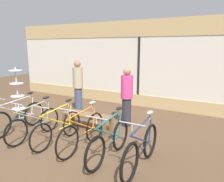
{
  "coord_description": "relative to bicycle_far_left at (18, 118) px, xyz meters",
  "views": [
    {
      "loc": [
        3.13,
        -3.75,
        2.27
      ],
      "look_at": [
        0.0,
        1.81,
        0.95
      ],
      "focal_mm": 35.0,
      "sensor_mm": 36.0,
      "label": 1
    }
  ],
  "objects": [
    {
      "name": "customer_near_rack",
      "position": [
        2.35,
        1.81,
        0.5
      ],
      "size": [
        0.45,
        0.45,
        1.68
      ],
      "color": "#2D2D38",
      "rests_on": "ground_plane"
    },
    {
      "name": "bicycle_left",
      "position": [
        0.73,
        -0.1,
        -0.01
      ],
      "size": [
        0.46,
        1.68,
        1.01
      ],
      "color": "black",
      "rests_on": "ground_plane"
    },
    {
      "name": "bicycle_center_left",
      "position": [
        1.44,
        -0.02,
        -0.0
      ],
      "size": [
        0.46,
        1.67,
        1.01
      ],
      "color": "black",
      "rests_on": "ground_plane"
    },
    {
      "name": "shop_back_wall",
      "position": [
        1.81,
        3.97,
        1.26
      ],
      "size": [
        12.0,
        0.08,
        3.2
      ],
      "color": "tan",
      "rests_on": "ground_plane"
    },
    {
      "name": "display_bench",
      "position": [
        1.53,
        1.01,
        -0.02
      ],
      "size": [
        1.4,
        0.44,
        0.44
      ],
      "color": "brown",
      "rests_on": "ground_plane"
    },
    {
      "name": "bicycle_far_right",
      "position": [
        3.57,
        -0.08,
        0.0
      ],
      "size": [
        0.46,
        1.71,
        1.04
      ],
      "color": "black",
      "rests_on": "ground_plane"
    },
    {
      "name": "ground_plane",
      "position": [
        1.81,
        0.11,
        -0.38
      ],
      "size": [
        24.0,
        24.0,
        0.0
      ],
      "primitive_type": "plane",
      "color": "brown"
    },
    {
      "name": "customer_by_window",
      "position": [
        0.38,
        2.13,
        0.57
      ],
      "size": [
        0.43,
        0.43,
        1.8
      ],
      "color": "#424C6B",
      "rests_on": "ground_plane"
    },
    {
      "name": "accessory_rack",
      "position": [
        -0.85,
        0.67,
        0.3
      ],
      "size": [
        0.48,
        0.48,
        1.65
      ],
      "color": "#333333",
      "rests_on": "ground_plane"
    },
    {
      "name": "bicycle_far_left",
      "position": [
        0.0,
        0.0,
        0.0
      ],
      "size": [
        0.46,
        1.77,
        1.03
      ],
      "color": "black",
      "rests_on": "ground_plane"
    },
    {
      "name": "bicycle_right",
      "position": [
        2.88,
        -0.09,
        -0.0
      ],
      "size": [
        0.46,
        1.68,
        1.02
      ],
      "color": "black",
      "rests_on": "ground_plane"
    },
    {
      "name": "bicycle_center_right",
      "position": [
        2.14,
        0.01,
        0.02
      ],
      "size": [
        0.46,
        1.7,
        1.04
      ],
      "color": "black",
      "rests_on": "ground_plane"
    }
  ]
}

